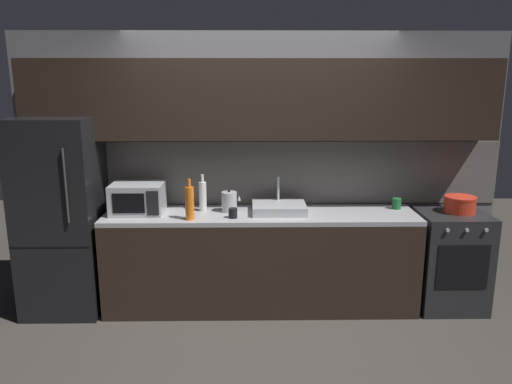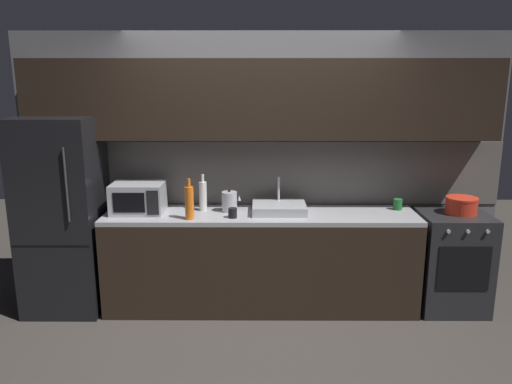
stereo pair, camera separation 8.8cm
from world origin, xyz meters
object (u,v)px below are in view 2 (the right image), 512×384
(kettle, at_px, (230,202))
(wine_bottle_orange, at_px, (189,202))
(refrigerator, at_px, (63,215))
(wine_bottle_white, at_px, (203,196))
(mug_green, at_px, (398,204))
(oven_range, at_px, (450,261))
(microwave, at_px, (138,198))
(cooking_pot, at_px, (461,205))
(mug_dark, at_px, (233,213))

(kettle, bearing_deg, wine_bottle_orange, -142.54)
(refrigerator, distance_m, wine_bottle_white, 1.27)
(wine_bottle_white, bearing_deg, mug_green, 1.34)
(oven_range, xyz_separation_m, wine_bottle_white, (-2.27, 0.09, 0.59))
(wine_bottle_orange, bearing_deg, microwave, 156.51)
(refrigerator, height_order, cooking_pot, refrigerator)
(wine_bottle_white, relative_size, mug_dark, 3.91)
(mug_green, relative_size, mug_dark, 1.15)
(refrigerator, relative_size, mug_green, 17.63)
(mug_dark, height_order, cooking_pot, cooking_pot)
(kettle, relative_size, mug_green, 2.07)
(wine_bottle_orange, bearing_deg, mug_green, 9.81)
(refrigerator, xyz_separation_m, kettle, (1.50, 0.06, 0.11))
(refrigerator, relative_size, cooking_pot, 6.37)
(refrigerator, height_order, mug_green, refrigerator)
(oven_range, distance_m, mug_dark, 2.05)
(wine_bottle_white, bearing_deg, oven_range, -2.25)
(wine_bottle_orange, height_order, mug_green, wine_bottle_orange)
(oven_range, xyz_separation_m, kettle, (-2.03, 0.06, 0.54))
(refrigerator, bearing_deg, mug_green, 2.44)
(kettle, distance_m, mug_green, 1.55)
(oven_range, xyz_separation_m, wine_bottle_orange, (-2.36, -0.19, 0.60))
(wine_bottle_orange, distance_m, wine_bottle_white, 0.30)
(kettle, xyz_separation_m, mug_dark, (0.04, -0.21, -0.05))
(refrigerator, height_order, wine_bottle_white, refrigerator)
(refrigerator, distance_m, mug_green, 3.05)
(mug_dark, xyz_separation_m, cooking_pot, (2.04, 0.15, 0.03))
(kettle, bearing_deg, refrigerator, -177.79)
(refrigerator, bearing_deg, oven_range, -0.02)
(wine_bottle_white, height_order, cooking_pot, wine_bottle_white)
(mug_green, bearing_deg, cooking_pot, -13.67)
(refrigerator, xyz_separation_m, wine_bottle_orange, (1.17, -0.19, 0.17))
(wine_bottle_white, bearing_deg, microwave, -173.11)
(mug_dark, relative_size, cooking_pot, 0.31)
(kettle, relative_size, cooking_pot, 0.75)
(microwave, relative_size, wine_bottle_orange, 1.29)
(mug_dark, bearing_deg, kettle, 100.36)
(wine_bottle_white, height_order, mug_green, wine_bottle_white)
(wine_bottle_orange, bearing_deg, refrigerator, 170.57)
(microwave, distance_m, wine_bottle_white, 0.58)
(wine_bottle_white, bearing_deg, mug_dark, -40.16)
(kettle, distance_m, cooking_pot, 2.08)
(refrigerator, bearing_deg, wine_bottle_white, 4.01)
(mug_green, bearing_deg, refrigerator, -177.56)
(microwave, height_order, mug_green, microwave)
(oven_range, height_order, wine_bottle_orange, wine_bottle_orange)
(wine_bottle_orange, distance_m, mug_green, 1.91)
(refrigerator, distance_m, oven_range, 3.55)
(refrigerator, bearing_deg, mug_dark, -5.54)
(wine_bottle_white, xyz_separation_m, mug_dark, (0.28, -0.24, -0.10))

